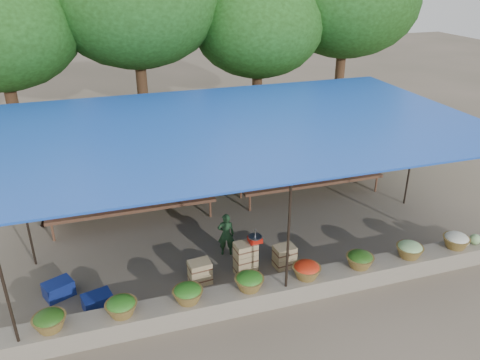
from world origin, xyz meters
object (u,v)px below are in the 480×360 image
object	(u,v)px
weighing_scale	(255,239)
vendor_seated	(226,234)
crate_counter	(244,262)
blue_crate_back	(59,289)
blue_crate_front	(98,302)

from	to	relation	value
weighing_scale	vendor_seated	distance (m)	1.00
crate_counter	blue_crate_back	size ratio (longest dim) A/B	4.35
blue_crate_front	blue_crate_back	bearing A→B (deg)	123.98
crate_counter	weighing_scale	world-z (taller)	weighing_scale
crate_counter	vendor_seated	bearing A→B (deg)	100.36
weighing_scale	blue_crate_back	bearing A→B (deg)	173.86
weighing_scale	blue_crate_back	distance (m)	4.10
crate_counter	blue_crate_back	world-z (taller)	crate_counter
vendor_seated	weighing_scale	bearing A→B (deg)	130.83
vendor_seated	blue_crate_back	size ratio (longest dim) A/B	1.91
vendor_seated	blue_crate_front	bearing A→B (deg)	36.35
blue_crate_front	blue_crate_back	xyz separation A→B (m)	(-0.73, 0.64, 0.00)
crate_counter	blue_crate_front	size ratio (longest dim) A/B	4.39
weighing_scale	vendor_seated	xyz separation A→B (m)	(-0.39, 0.86, -0.32)
vendor_seated	blue_crate_front	world-z (taller)	vendor_seated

